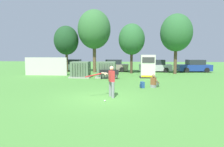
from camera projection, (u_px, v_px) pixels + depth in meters
name	position (u px, v px, depth m)	size (l,w,h in m)	color
ground_plane	(102.00, 98.00, 10.65)	(96.00, 96.00, 0.00)	#51933D
fence_panel	(46.00, 66.00, 21.70)	(4.80, 0.12, 2.00)	beige
transformer_west	(81.00, 70.00, 19.74)	(2.10, 1.70, 1.62)	#9E9B93
transformer_mid_west	(107.00, 70.00, 19.65)	(2.10, 1.70, 1.62)	#9E9B93
generator_enclosure	(148.00, 66.00, 19.63)	(1.60, 1.40, 2.30)	#262626
park_bench	(109.00, 74.00, 18.49)	(1.83, 0.58, 0.92)	black
batter	(111.00, 80.00, 10.78)	(1.56, 0.92, 1.74)	gray
sports_ball	(105.00, 101.00, 9.85)	(0.09, 0.09, 0.09)	white
seated_spectator	(154.00, 82.00, 13.99)	(0.71, 0.77, 0.96)	gray
backpack	(142.00, 85.00, 13.80)	(0.35, 0.38, 0.44)	#264C8C
tree_left	(66.00, 40.00, 25.13)	(3.14, 3.14, 5.99)	brown
tree_center_left	(94.00, 30.00, 24.78)	(4.18, 4.18, 7.98)	brown
tree_center_right	(132.00, 39.00, 23.52)	(3.15, 3.15, 6.03)	#4C3828
tree_right	(176.00, 33.00, 22.85)	(3.70, 3.70, 7.07)	brown
parked_car_leftmost	(72.00, 66.00, 27.24)	(4.22, 1.96, 1.62)	silver
parked_car_left_of_center	(113.00, 66.00, 26.53)	(4.25, 2.01, 1.62)	gray
parked_car_right_of_center	(155.00, 66.00, 25.76)	(4.23, 1.99, 1.62)	#B2B2B7
parked_car_rightmost	(194.00, 66.00, 25.59)	(4.35, 2.23, 1.62)	navy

